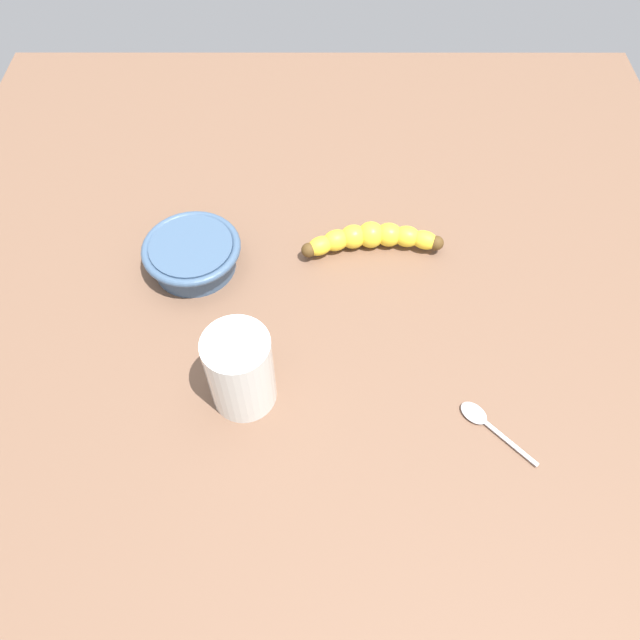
{
  "coord_description": "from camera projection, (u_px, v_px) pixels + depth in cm",
  "views": [
    {
      "loc": [
        52.95,
        0.33,
        71.94
      ],
      "look_at": [
        5.79,
        0.31,
        5.0
      ],
      "focal_mm": 34.7,
      "sensor_mm": 36.0,
      "label": 1
    }
  ],
  "objects": [
    {
      "name": "teaspoon",
      "position": [
        476.0,
        417.0,
        0.76
      ],
      "size": [
        9.09,
        8.8,
        0.8
      ],
      "rotation": [
        0.0,
        0.0,
        3.91
      ],
      "color": "silver",
      "rests_on": "wooden_tabletop"
    },
    {
      "name": "banana",
      "position": [
        369.0,
        238.0,
        0.9
      ],
      "size": [
        6.4,
        20.76,
        3.88
      ],
      "rotation": [
        0.0,
        0.0,
        4.79
      ],
      "color": "yellow",
      "rests_on": "wooden_tabletop"
    },
    {
      "name": "ceramic_bowl",
      "position": [
        190.0,
        254.0,
        0.88
      ],
      "size": [
        13.96,
        13.96,
        4.56
      ],
      "color": "#3D5675",
      "rests_on": "wooden_tabletop"
    },
    {
      "name": "wooden_tabletop",
      "position": [
        318.0,
        301.0,
        0.88
      ],
      "size": [
        120.0,
        120.0,
        3.0
      ],
      "primitive_type": "cube",
      "color": "brown",
      "rests_on": "ground"
    },
    {
      "name": "smoothie_glass",
      "position": [
        238.0,
        371.0,
        0.73
      ],
      "size": [
        8.02,
        8.02,
        11.69
      ],
      "color": "silver",
      "rests_on": "wooden_tabletop"
    }
  ]
}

